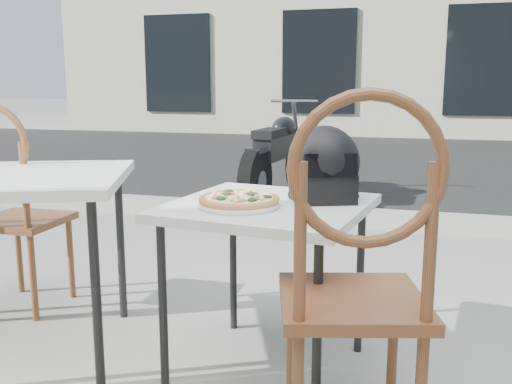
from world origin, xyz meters
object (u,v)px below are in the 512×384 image
(cafe_table_main, at_px, (268,219))
(cafe_chair_side, at_px, (10,198))
(helmet, at_px, (324,167))
(cafe_table_side, at_px, (23,191))
(cafe_chair_main, at_px, (358,265))
(plate, at_px, (239,205))
(pizza, at_px, (239,199))
(motorcycle, at_px, (279,157))

(cafe_table_main, height_order, cafe_chair_side, cafe_chair_side)
(helmet, distance_m, cafe_table_side, 1.21)
(cafe_table_side, bearing_deg, cafe_chair_main, -14.98)
(plate, distance_m, pizza, 0.02)
(cafe_chair_main, xyz_separation_m, cafe_table_side, (-1.38, 0.37, 0.08))
(cafe_table_main, bearing_deg, cafe_chair_side, 170.07)
(cafe_chair_main, bearing_deg, cafe_table_side, -30.03)
(plate, height_order, helmet, helmet)
(plate, bearing_deg, pizza, 58.37)
(pizza, bearing_deg, cafe_table_main, 50.41)
(cafe_chair_main, bearing_deg, cafe_table_main, -66.69)
(cafe_table_side, height_order, motorcycle, motorcycle)
(pizza, bearing_deg, plate, -121.63)
(pizza, distance_m, cafe_chair_main, 0.61)
(cafe_chair_main, distance_m, cafe_chair_side, 1.88)
(plate, distance_m, cafe_chair_side, 1.31)
(cafe_chair_main, relative_size, motorcycle, 0.57)
(cafe_chair_main, height_order, cafe_chair_side, cafe_chair_main)
(cafe_table_side, distance_m, motorcycle, 3.46)
(cafe_chair_main, bearing_deg, plate, -54.45)
(cafe_table_side, distance_m, cafe_chair_side, 0.52)
(cafe_table_side, relative_size, motorcycle, 0.53)
(cafe_chair_side, bearing_deg, pizza, 164.04)
(plate, xyz_separation_m, motorcycle, (-0.66, 3.42, -0.26))
(helmet, bearing_deg, cafe_table_main, -167.07)
(helmet, xyz_separation_m, cafe_chair_main, (0.20, -0.62, -0.18))
(motorcycle, bearing_deg, cafe_table_side, -89.77)
(motorcycle, bearing_deg, helmet, -69.31)
(pizza, distance_m, cafe_chair_side, 1.32)
(cafe_chair_main, distance_m, motorcycle, 3.98)
(pizza, xyz_separation_m, cafe_chair_side, (-1.27, 0.34, -0.13))
(plate, relative_size, pizza, 0.95)
(helmet, height_order, cafe_table_side, helmet)
(cafe_chair_side, bearing_deg, cafe_table_side, 134.10)
(cafe_table_main, distance_m, pizza, 0.16)
(pizza, height_order, cafe_chair_main, cafe_chair_main)
(cafe_chair_side, relative_size, motorcycle, 0.53)
(cafe_table_main, distance_m, cafe_table_side, 1.00)
(plate, bearing_deg, cafe_chair_side, 165.06)
(pizza, height_order, cafe_chair_side, cafe_chair_side)
(plate, xyz_separation_m, cafe_chair_main, (0.47, -0.39, -0.07))
(motorcycle, bearing_deg, pizza, -74.69)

